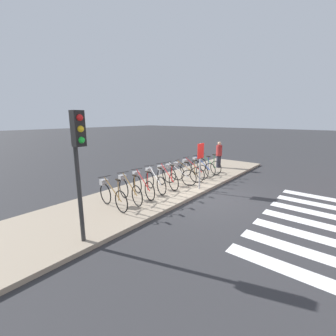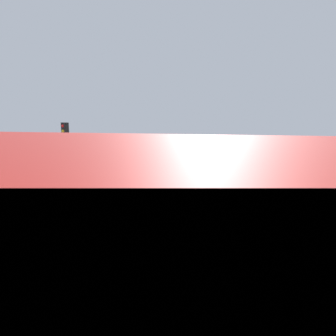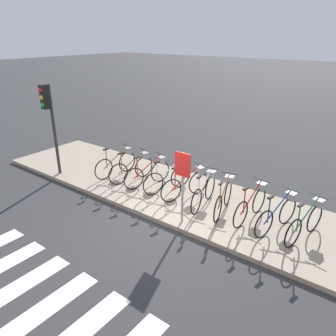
{
  "view_description": "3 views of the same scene",
  "coord_description": "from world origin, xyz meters",
  "views": [
    {
      "loc": [
        -7.32,
        -4.3,
        3.0
      ],
      "look_at": [
        -1.19,
        0.68,
        1.22
      ],
      "focal_mm": 24.0,
      "sensor_mm": 36.0,
      "label": 1
    },
    {
      "loc": [
        4.74,
        -8.35,
        2.95
      ],
      "look_at": [
        0.18,
        0.63,
        1.37
      ],
      "focal_mm": 28.0,
      "sensor_mm": 36.0,
      "label": 2
    },
    {
      "loc": [
        4.49,
        -5.73,
        4.62
      ],
      "look_at": [
        -0.94,
        1.46,
        0.9
      ],
      "focal_mm": 35.0,
      "sensor_mm": 36.0,
      "label": 3
    }
  ],
  "objects": [
    {
      "name": "parked_bicycle_4",
      "position": [
        -0.28,
        1.53,
        0.57
      ],
      "size": [
        0.68,
        1.62,
        1.04
      ],
      "color": "black",
      "rests_on": "sidewalk"
    },
    {
      "name": "pedestrian",
      "position": [
        4.66,
        1.59,
        0.91
      ],
      "size": [
        0.34,
        0.34,
        1.52
      ],
      "color": "#23232D",
      "rests_on": "sidewalk"
    },
    {
      "name": "sidewalk",
      "position": [
        0.0,
        1.58,
        0.06
      ],
      "size": [
        14.68,
        3.15,
        0.12
      ],
      "color": "gray",
      "rests_on": "ground_plane"
    },
    {
      "name": "sign_post",
      "position": [
        0.38,
        0.29,
        1.41
      ],
      "size": [
        0.44,
        0.07,
        1.89
      ],
      "color": "#99999E",
      "rests_on": "sidewalk"
    },
    {
      "name": "parked_bicycle_3",
      "position": [
        -0.97,
        1.58,
        0.57
      ],
      "size": [
        0.69,
        1.61,
        1.04
      ],
      "color": "black",
      "rests_on": "sidewalk"
    },
    {
      "name": "ground_plane",
      "position": [
        0.0,
        0.0,
        0.0
      ],
      "size": [
        120.0,
        120.0,
        0.0
      ],
      "primitive_type": "plane",
      "color": "#2D2D30"
    },
    {
      "name": "parked_bicycle_1",
      "position": [
        -2.38,
        1.49,
        0.57
      ],
      "size": [
        0.57,
        1.66,
        1.04
      ],
      "color": "black",
      "rests_on": "sidewalk"
    },
    {
      "name": "parked_bicycle_5",
      "position": [
        0.36,
        1.44,
        0.57
      ],
      "size": [
        0.46,
        1.69,
        1.04
      ],
      "color": "black",
      "rests_on": "sidewalk"
    },
    {
      "name": "parked_bicycle_6",
      "position": [
        0.98,
        1.43,
        0.57
      ],
      "size": [
        0.54,
        1.67,
        1.04
      ],
      "color": "black",
      "rests_on": "sidewalk"
    },
    {
      "name": "parked_bicycle_0",
      "position": [
        -3.11,
        1.49,
        0.57
      ],
      "size": [
        0.46,
        1.69,
        1.04
      ],
      "color": "black",
      "rests_on": "sidewalk"
    },
    {
      "name": "parked_bicycle_9",
      "position": [
        3.11,
        1.48,
        0.57
      ],
      "size": [
        0.53,
        1.67,
        1.04
      ],
      "color": "black",
      "rests_on": "sidewalk"
    },
    {
      "name": "parked_bicycle_8",
      "position": [
        2.46,
        1.44,
        0.57
      ],
      "size": [
        0.57,
        1.66,
        1.04
      ],
      "color": "black",
      "rests_on": "sidewalk"
    },
    {
      "name": "parked_bicycle_2",
      "position": [
        -1.71,
        1.51,
        0.57
      ],
      "size": [
        0.63,
        1.64,
        1.04
      ],
      "color": "black",
      "rests_on": "sidewalk"
    },
    {
      "name": "parked_bicycle_7",
      "position": [
        1.73,
        1.53,
        0.57
      ],
      "size": [
        0.46,
        1.7,
        1.04
      ],
      "color": "black",
      "rests_on": "sidewalk"
    },
    {
      "name": "traffic_light",
      "position": [
        -4.81,
        0.23,
        2.31
      ],
      "size": [
        0.24,
        0.4,
        3.03
      ],
      "color": "#2D2D2D",
      "rests_on": "sidewalk"
    }
  ]
}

